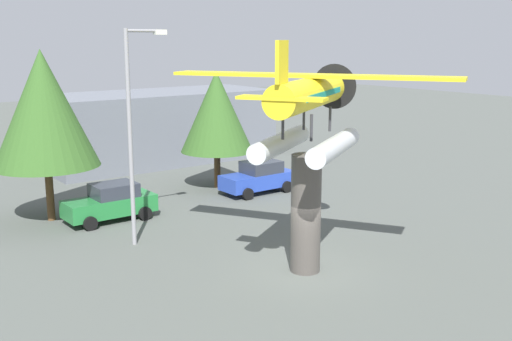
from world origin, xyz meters
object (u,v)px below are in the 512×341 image
object	(u,v)px
floatplane_monument	(309,107)
car_far_blue	(259,177)
car_mid_green	(111,202)
streetlight_primary	(134,124)
tree_center_back	(217,112)
tree_east	(44,109)
storefront_building	(158,127)
display_pedestal	(306,214)

from	to	relation	value
floatplane_monument	car_far_blue	world-z (taller)	floatplane_monument
car_far_blue	car_mid_green	bearing A→B (deg)	0.37
floatplane_monument	streetlight_primary	size ratio (longest dim) A/B	1.07
floatplane_monument	car_far_blue	distance (m)	12.86
tree_center_back	tree_east	bearing A→B (deg)	-175.71
floatplane_monument	storefront_building	world-z (taller)	floatplane_monument
car_mid_green	tree_center_back	size ratio (longest dim) A/B	0.63
tree_center_back	car_mid_green	bearing A→B (deg)	-161.92
car_far_blue	floatplane_monument	bearing A→B (deg)	61.26
streetlight_primary	storefront_building	size ratio (longest dim) A/B	0.56
storefront_building	car_mid_green	bearing A→B (deg)	-127.09
display_pedestal	storefront_building	distance (m)	22.76
car_mid_green	storefront_building	xyz separation A→B (m)	(8.81, 11.66, 1.51)
streetlight_primary	storefront_building	world-z (taller)	streetlight_primary
display_pedestal	tree_center_back	size ratio (longest dim) A/B	0.66
streetlight_primary	storefront_building	distance (m)	18.27
display_pedestal	storefront_building	xyz separation A→B (m)	(5.82, 22.00, 0.21)
display_pedestal	car_mid_green	distance (m)	10.85
car_mid_green	car_far_blue	xyz separation A→B (m)	(8.77, 0.06, 0.00)
display_pedestal	floatplane_monument	xyz separation A→B (m)	(0.11, 0.07, 3.85)
floatplane_monument	tree_center_back	xyz separation A→B (m)	(4.55, 12.77, -1.66)
car_mid_green	streetlight_primary	bearing A→B (deg)	82.29
display_pedestal	tree_center_back	xyz separation A→B (m)	(4.66, 12.84, 2.19)
display_pedestal	car_far_blue	size ratio (longest dim) A/B	1.04
floatplane_monument	tree_center_back	size ratio (longest dim) A/B	1.42
streetlight_primary	car_far_blue	bearing A→B (deg)	22.68
streetlight_primary	tree_east	distance (m)	5.84
display_pedestal	storefront_building	size ratio (longest dim) A/B	0.28
display_pedestal	floatplane_monument	size ratio (longest dim) A/B	0.46
floatplane_monument	car_mid_green	bearing A→B (deg)	75.29
floatplane_monument	storefront_building	bearing A→B (deg)	43.91
car_mid_green	tree_center_back	bearing A→B (deg)	-161.92
car_far_blue	tree_east	bearing A→B (deg)	-8.77
display_pedestal	streetlight_primary	distance (m)	7.94
car_mid_green	tree_east	size ratio (longest dim) A/B	0.53
storefront_building	tree_center_back	size ratio (longest dim) A/B	2.37
display_pedestal	storefront_building	bearing A→B (deg)	75.18
floatplane_monument	tree_center_back	bearing A→B (deg)	38.89
floatplane_monument	tree_east	bearing A→B (deg)	82.42
car_far_blue	storefront_building	distance (m)	11.70
floatplane_monument	tree_center_back	world-z (taller)	floatplane_monument
car_far_blue	storefront_building	xyz separation A→B (m)	(0.04, 11.60, 1.51)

